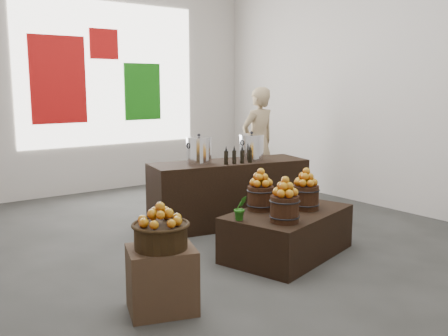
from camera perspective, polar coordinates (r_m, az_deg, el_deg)
ground at (r=5.98m, az=-1.12°, el=-8.23°), size 7.00×7.00×0.00m
back_wall at (r=8.79m, az=-14.75°, el=10.34°), size 6.00×0.04×4.00m
back_opening at (r=8.89m, az=-12.87°, el=10.40°), size 3.20×0.02×2.40m
deco_red_left at (r=8.55m, az=-18.42°, el=9.54°), size 0.90×0.04×1.40m
deco_green_right at (r=9.13m, az=-9.30°, el=8.60°), size 0.70×0.04×1.00m
deco_red_upper at (r=8.86m, az=-13.58°, el=13.62°), size 0.50×0.04×0.50m
crate at (r=4.15m, az=-7.13°, el=-12.52°), size 0.64×0.58×0.53m
wicker_basket at (r=4.03m, az=-7.23°, el=-7.76°), size 0.42×0.42×0.19m
apples_in_basket at (r=3.98m, az=-7.29°, el=-5.22°), size 0.33×0.33×0.18m
display_table at (r=5.46m, az=7.27°, el=-7.36°), size 1.59×1.21×0.49m
apple_bucket_front_left at (r=4.93m, az=6.94°, el=-4.68°), size 0.28×0.28×0.26m
apples_in_bucket_front_left at (r=4.88m, az=6.99°, el=-2.12°), size 0.21×0.21×0.19m
apple_bucket_front_right at (r=5.47m, az=9.31°, el=-3.33°), size 0.28×0.28×0.26m
apples_in_bucket_front_right at (r=5.42m, az=9.38°, el=-1.02°), size 0.21×0.21×0.19m
apple_bucket_rear at (r=5.38m, az=4.20°, el=-3.44°), size 0.28×0.28×0.26m
apples_in_bucket_rear at (r=5.33m, az=4.23°, el=-1.09°), size 0.21×0.21×0.19m
herb_garnish_right at (r=5.85m, az=8.00°, el=-2.59°), size 0.25×0.24×0.24m
herb_garnish_left at (r=4.96m, az=1.90°, el=-4.59°), size 0.15×0.13×0.25m
counter at (r=6.53m, az=0.58°, el=-2.88°), size 2.14×1.05×0.84m
stock_pot_left at (r=6.26m, az=-2.88°, el=1.95°), size 0.32×0.32×0.32m
stock_pot_center at (r=6.58m, az=3.15°, el=2.31°), size 0.32×0.32×0.32m
oil_cruets at (r=6.26m, az=1.40°, el=1.56°), size 0.30×0.11×0.23m
shopper at (r=8.18m, az=3.92°, el=2.95°), size 0.68×0.47×1.79m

